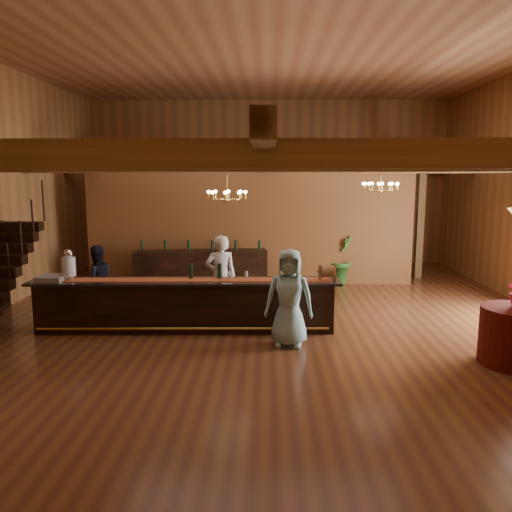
{
  "coord_description": "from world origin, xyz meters",
  "views": [
    {
      "loc": [
        0.04,
        -10.26,
        3.0
      ],
      "look_at": [
        -0.24,
        0.83,
        1.21
      ],
      "focal_mm": 35.0,
      "sensor_mm": 36.0,
      "label": 1
    }
  ],
  "objects_px": {
    "tasting_bar": "(186,305)",
    "floor_plant": "(343,259)",
    "beverage_dispenser": "(69,265)",
    "bartender": "(221,277)",
    "backbar_shelf": "(201,269)",
    "staff_second": "(97,281)",
    "guest": "(289,298)",
    "chandelier_left": "(227,195)",
    "raffle_drum": "(327,272)",
    "chandelier_right": "(380,186)"
  },
  "relations": [
    {
      "from": "tasting_bar",
      "to": "floor_plant",
      "type": "distance_m",
      "value": 5.77
    },
    {
      "from": "beverage_dispenser",
      "to": "floor_plant",
      "type": "xyz_separation_m",
      "value": [
        5.96,
        4.44,
        -0.6
      ]
    },
    {
      "from": "bartender",
      "to": "tasting_bar",
      "type": "bearing_deg",
      "value": 43.74
    },
    {
      "from": "backbar_shelf",
      "to": "tasting_bar",
      "type": "bearing_deg",
      "value": -96.62
    },
    {
      "from": "staff_second",
      "to": "guest",
      "type": "xyz_separation_m",
      "value": [
        4.01,
        -1.72,
        0.1
      ]
    },
    {
      "from": "guest",
      "to": "chandelier_left",
      "type": "bearing_deg",
      "value": 132.4
    },
    {
      "from": "raffle_drum",
      "to": "staff_second",
      "type": "relative_size",
      "value": 0.22
    },
    {
      "from": "bartender",
      "to": "staff_second",
      "type": "distance_m",
      "value": 2.65
    },
    {
      "from": "beverage_dispenser",
      "to": "chandelier_left",
      "type": "distance_m",
      "value": 3.42
    },
    {
      "from": "backbar_shelf",
      "to": "guest",
      "type": "bearing_deg",
      "value": -74.78
    },
    {
      "from": "tasting_bar",
      "to": "chandelier_right",
      "type": "height_order",
      "value": "chandelier_right"
    },
    {
      "from": "tasting_bar",
      "to": "floor_plant",
      "type": "bearing_deg",
      "value": 48.38
    },
    {
      "from": "raffle_drum",
      "to": "bartender",
      "type": "height_order",
      "value": "bartender"
    },
    {
      "from": "raffle_drum",
      "to": "backbar_shelf",
      "type": "height_order",
      "value": "raffle_drum"
    },
    {
      "from": "tasting_bar",
      "to": "raffle_drum",
      "type": "height_order",
      "value": "raffle_drum"
    },
    {
      "from": "raffle_drum",
      "to": "chandelier_left",
      "type": "bearing_deg",
      "value": 155.47
    },
    {
      "from": "raffle_drum",
      "to": "staff_second",
      "type": "bearing_deg",
      "value": 170.13
    },
    {
      "from": "raffle_drum",
      "to": "guest",
      "type": "distance_m",
      "value": 1.21
    },
    {
      "from": "backbar_shelf",
      "to": "chandelier_left",
      "type": "height_order",
      "value": "chandelier_left"
    },
    {
      "from": "chandelier_right",
      "to": "backbar_shelf",
      "type": "bearing_deg",
      "value": 156.79
    },
    {
      "from": "tasting_bar",
      "to": "beverage_dispenser",
      "type": "height_order",
      "value": "beverage_dispenser"
    },
    {
      "from": "chandelier_right",
      "to": "floor_plant",
      "type": "relative_size",
      "value": 0.58
    },
    {
      "from": "raffle_drum",
      "to": "guest",
      "type": "bearing_deg",
      "value": -130.92
    },
    {
      "from": "beverage_dispenser",
      "to": "backbar_shelf",
      "type": "relative_size",
      "value": 0.17
    },
    {
      "from": "tasting_bar",
      "to": "backbar_shelf",
      "type": "height_order",
      "value": "tasting_bar"
    },
    {
      "from": "chandelier_left",
      "to": "guest",
      "type": "xyz_separation_m",
      "value": [
        1.23,
        -1.8,
        -1.74
      ]
    },
    {
      "from": "raffle_drum",
      "to": "staff_second",
      "type": "distance_m",
      "value": 4.87
    },
    {
      "from": "beverage_dispenser",
      "to": "chandelier_left",
      "type": "bearing_deg",
      "value": 17.8
    },
    {
      "from": "bartender",
      "to": "floor_plant",
      "type": "height_order",
      "value": "bartender"
    },
    {
      "from": "raffle_drum",
      "to": "guest",
      "type": "height_order",
      "value": "guest"
    },
    {
      "from": "backbar_shelf",
      "to": "bartender",
      "type": "bearing_deg",
      "value": -84.28
    },
    {
      "from": "raffle_drum",
      "to": "floor_plant",
      "type": "relative_size",
      "value": 0.25
    },
    {
      "from": "beverage_dispenser",
      "to": "chandelier_right",
      "type": "distance_m",
      "value": 6.85
    },
    {
      "from": "tasting_bar",
      "to": "staff_second",
      "type": "distance_m",
      "value": 2.23
    },
    {
      "from": "tasting_bar",
      "to": "beverage_dispenser",
      "type": "relative_size",
      "value": 10.03
    },
    {
      "from": "backbar_shelf",
      "to": "chandelier_right",
      "type": "bearing_deg",
      "value": -33.1
    },
    {
      "from": "chandelier_left",
      "to": "guest",
      "type": "relative_size",
      "value": 0.46
    },
    {
      "from": "backbar_shelf",
      "to": "staff_second",
      "type": "bearing_deg",
      "value": -131.27
    },
    {
      "from": "chandelier_left",
      "to": "bartender",
      "type": "height_order",
      "value": "chandelier_left"
    },
    {
      "from": "chandelier_left",
      "to": "chandelier_right",
      "type": "height_order",
      "value": "same"
    },
    {
      "from": "backbar_shelf",
      "to": "floor_plant",
      "type": "bearing_deg",
      "value": -1.47
    },
    {
      "from": "guest",
      "to": "floor_plant",
      "type": "distance_m",
      "value": 5.55
    },
    {
      "from": "beverage_dispenser",
      "to": "staff_second",
      "type": "distance_m",
      "value": 1.04
    },
    {
      "from": "chandelier_right",
      "to": "tasting_bar",
      "type": "bearing_deg",
      "value": -154.44
    },
    {
      "from": "tasting_bar",
      "to": "chandelier_right",
      "type": "xyz_separation_m",
      "value": [
        4.13,
        1.98,
        2.26
      ]
    },
    {
      "from": "tasting_bar",
      "to": "bartender",
      "type": "height_order",
      "value": "bartender"
    },
    {
      "from": "staff_second",
      "to": "guest",
      "type": "relative_size",
      "value": 0.89
    },
    {
      "from": "raffle_drum",
      "to": "chandelier_right",
      "type": "distance_m",
      "value": 2.86
    },
    {
      "from": "chandelier_left",
      "to": "raffle_drum",
      "type": "bearing_deg",
      "value": -24.53
    },
    {
      "from": "bartender",
      "to": "floor_plant",
      "type": "xyz_separation_m",
      "value": [
        3.09,
        3.55,
        -0.2
      ]
    }
  ]
}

